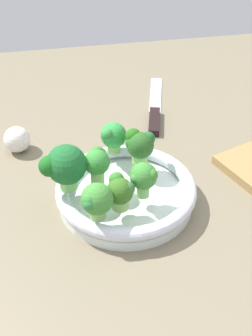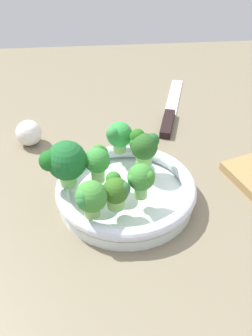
{
  "view_description": "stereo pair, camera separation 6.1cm",
  "coord_description": "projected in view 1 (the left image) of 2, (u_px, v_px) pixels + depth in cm",
  "views": [
    {
      "loc": [
        -14.01,
        -55.73,
        48.07
      ],
      "look_at": [
        -3.47,
        -3.47,
        7.03
      ],
      "focal_mm": 45.84,
      "sensor_mm": 36.0,
      "label": 1
    },
    {
      "loc": [
        -7.99,
        -56.59,
        48.07
      ],
      "look_at": [
        -3.47,
        -3.47,
        7.03
      ],
      "focal_mm": 45.84,
      "sensor_mm": 36.0,
      "label": 2
    }
  ],
  "objects": [
    {
      "name": "broccoli_floret_2",
      "position": [
        64.0,
        165.0,
        0.65
      ],
      "size": [
        7.36,
        6.3,
        7.74
      ],
      "color": "#8FD972",
      "rests_on": "bowl"
    },
    {
      "name": "broccoli_floret_4",
      "position": [
        120.0,
        191.0,
        0.63
      ],
      "size": [
        4.2,
        4.61,
        5.3
      ],
      "color": "#8FC762",
      "rests_on": "bowl"
    },
    {
      "name": "broccoli_floret_3",
      "position": [
        96.0,
        200.0,
        0.61
      ],
      "size": [
        4.73,
        4.73,
        5.84
      ],
      "color": "#88BF60",
      "rests_on": "bowl"
    },
    {
      "name": "broccoli_floret_0",
      "position": [
        113.0,
        136.0,
        0.74
      ],
      "size": [
        4.66,
        4.57,
        5.63
      ],
      "color": "#7EB65A",
      "rests_on": "bowl"
    },
    {
      "name": "ground_plane",
      "position": [
        141.0,
        191.0,
        0.76
      ],
      "size": [
        130.0,
        130.0,
        2.5
      ],
      "primitive_type": "cube",
      "color": "#796E56"
    },
    {
      "name": "broccoli_floret_6",
      "position": [
        144.0,
        177.0,
        0.64
      ],
      "size": [
        4.23,
        4.21,
        5.92
      ],
      "color": "#82C364",
      "rests_on": "bowl"
    },
    {
      "name": "broccoli_floret_5",
      "position": [
        97.0,
        162.0,
        0.67
      ],
      "size": [
        4.42,
        4.42,
        6.06
      ],
      "color": "#94C86F",
      "rests_on": "bowl"
    },
    {
      "name": "broccoli_floret_1",
      "position": [
        140.0,
        145.0,
        0.72
      ],
      "size": [
        5.06,
        4.9,
        5.94
      ],
      "color": "#79C056",
      "rests_on": "bowl"
    },
    {
      "name": "knife",
      "position": [
        155.0,
        111.0,
        0.94
      ],
      "size": [
        9.65,
        26.23,
        1.5
      ],
      "color": "silver",
      "rests_on": "ground_plane"
    },
    {
      "name": "garlic_bulb",
      "position": [
        17.0,
        139.0,
        0.82
      ],
      "size": [
        5.06,
        5.06,
        5.06
      ],
      "primitive_type": "sphere",
      "color": "silver",
      "rests_on": "ground_plane"
    },
    {
      "name": "bowl",
      "position": [
        126.0,
        192.0,
        0.7
      ],
      "size": [
        23.03,
        23.03,
        4.03
      ],
      "color": "white",
      "rests_on": "ground_plane"
    }
  ]
}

